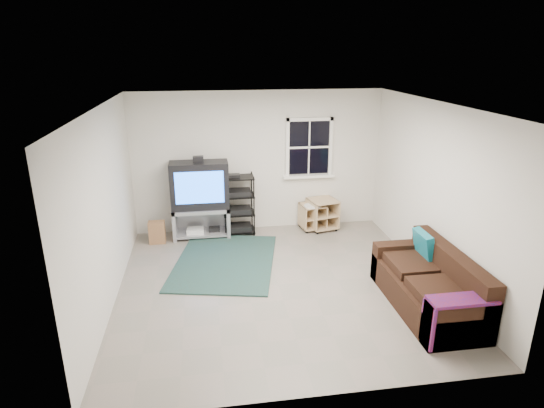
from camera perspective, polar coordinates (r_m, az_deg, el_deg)
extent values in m
plane|color=gray|center=(6.80, 0.79, -10.07)|extent=(4.60, 4.60, 0.00)
plane|color=white|center=(5.98, 0.90, 12.26)|extent=(4.60, 4.60, 0.00)
plane|color=silver|center=(8.46, -1.73, 5.31)|extent=(4.60, 0.00, 4.60)
plane|color=silver|center=(4.20, 6.07, -9.59)|extent=(4.60, 0.00, 4.60)
plane|color=silver|center=(6.33, -20.17, -0.65)|extent=(0.00, 4.60, 4.60)
plane|color=silver|center=(7.01, 19.74, 1.26)|extent=(0.00, 4.60, 4.60)
cube|color=black|center=(8.55, 4.65, 7.12)|extent=(0.80, 0.01, 1.02)
cube|color=white|center=(8.44, 4.78, 10.55)|extent=(0.88, 0.06, 0.06)
cube|color=white|center=(8.65, 4.61, 3.51)|extent=(0.98, 0.14, 0.05)
cube|color=white|center=(8.45, 1.95, 7.03)|extent=(0.06, 0.06, 1.10)
cube|color=white|center=(8.63, 7.35, 7.15)|extent=(0.06, 0.06, 1.10)
cube|color=white|center=(8.54, 4.67, 7.10)|extent=(0.78, 0.04, 0.04)
cube|color=#9F9FA7|center=(8.34, -8.92, -0.61)|extent=(1.03, 0.51, 0.06)
cube|color=#9F9FA7|center=(8.45, -12.10, -2.37)|extent=(0.06, 0.51, 0.56)
cube|color=#9F9FA7|center=(8.44, -5.55, -2.05)|extent=(0.06, 0.51, 0.56)
cube|color=#9F9FA7|center=(8.51, -8.76, -3.54)|extent=(0.90, 0.47, 0.04)
cube|color=#9F9FA7|center=(8.65, -8.84, -1.65)|extent=(1.03, 0.04, 0.56)
cube|color=silver|center=(8.45, -9.61, -3.30)|extent=(0.31, 0.25, 0.08)
cube|color=black|center=(8.49, -7.25, -3.14)|extent=(0.21, 0.18, 0.06)
cube|color=black|center=(8.21, -9.08, 2.37)|extent=(1.03, 0.43, 0.84)
cube|color=#1E65FF|center=(7.99, -9.08, 2.03)|extent=(0.84, 0.01, 0.57)
cube|color=black|center=(8.09, -9.25, 5.57)|extent=(0.18, 0.13, 0.10)
cylinder|color=black|center=(8.22, -5.91, -0.53)|extent=(0.02, 0.02, 1.13)
cylinder|color=black|center=(8.26, -2.27, -0.35)|extent=(0.02, 0.02, 1.13)
cylinder|color=black|center=(8.57, -6.05, 0.29)|extent=(0.02, 0.02, 1.13)
cylinder|color=black|center=(8.61, -2.55, 0.46)|extent=(0.02, 0.02, 1.13)
cube|color=black|center=(8.59, -4.11, -3.27)|extent=(0.57, 0.41, 0.02)
cube|color=black|center=(8.57, -4.12, -2.92)|extent=(0.44, 0.33, 0.09)
cube|color=black|center=(8.47, -4.16, -1.12)|extent=(0.57, 0.41, 0.02)
cube|color=black|center=(8.45, -4.17, -0.76)|extent=(0.44, 0.33, 0.09)
cube|color=black|center=(8.36, -4.22, 1.09)|extent=(0.57, 0.41, 0.02)
cube|color=black|center=(8.34, -4.23, 1.46)|extent=(0.44, 0.33, 0.09)
cube|color=black|center=(8.26, -4.28, 3.36)|extent=(0.57, 0.41, 0.02)
cube|color=tan|center=(8.63, 6.41, 0.46)|extent=(0.59, 0.59, 0.02)
cube|color=tan|center=(8.80, 6.29, -2.72)|extent=(0.59, 0.59, 0.02)
cube|color=tan|center=(8.61, 4.94, -1.34)|extent=(0.13, 0.49, 0.54)
cube|color=tan|center=(8.82, 7.73, -0.95)|extent=(0.13, 0.49, 0.54)
cube|color=tan|center=(8.91, 5.66, -0.65)|extent=(0.45, 0.12, 0.54)
cube|color=tan|center=(8.72, 6.34, -1.28)|extent=(0.54, 0.56, 0.02)
cylinder|color=black|center=(8.57, 5.69, -3.58)|extent=(0.05, 0.05, 0.05)
cylinder|color=black|center=(9.07, 6.84, -2.32)|extent=(0.05, 0.05, 0.05)
cube|color=tan|center=(8.64, 5.15, -0.14)|extent=(0.50, 0.50, 0.02)
cube|color=tan|center=(8.78, 5.07, -2.75)|extent=(0.50, 0.50, 0.02)
cube|color=tan|center=(8.63, 3.80, -1.60)|extent=(0.08, 0.44, 0.44)
cube|color=tan|center=(8.78, 6.39, -1.31)|extent=(0.08, 0.44, 0.44)
cube|color=tan|center=(8.89, 4.60, -1.00)|extent=(0.40, 0.08, 0.44)
cube|color=tan|center=(8.71, 5.11, -1.57)|extent=(0.46, 0.48, 0.02)
cylinder|color=black|center=(8.58, 4.41, -3.51)|extent=(0.05, 0.05, 0.05)
cylinder|color=black|center=(9.01, 5.69, -2.43)|extent=(0.05, 0.05, 0.05)
cylinder|color=silver|center=(8.53, 5.10, -0.23)|extent=(0.31, 0.31, 0.02)
cube|color=black|center=(6.50, 18.77, -10.65)|extent=(0.84, 1.87, 0.39)
cube|color=black|center=(6.46, 21.60, -7.20)|extent=(0.22, 1.87, 0.40)
cube|color=black|center=(7.11, 15.88, -6.84)|extent=(0.84, 0.22, 0.58)
cube|color=black|center=(5.85, 22.56, -13.64)|extent=(0.84, 0.22, 0.58)
cube|color=black|center=(6.06, 19.98, -10.29)|extent=(0.56, 0.67, 0.12)
cube|color=black|center=(6.64, 16.98, -7.27)|extent=(0.56, 0.67, 0.12)
cube|color=teal|center=(6.77, 18.53, -4.87)|extent=(0.19, 0.45, 0.39)
cube|color=navy|center=(5.68, 22.79, -11.03)|extent=(0.78, 0.28, 0.04)
cube|color=navy|center=(5.65, 18.96, -14.14)|extent=(0.04, 0.28, 0.54)
cube|color=black|center=(7.48, -5.92, -7.19)|extent=(1.95, 2.40, 0.03)
cube|color=#9B6A45|center=(8.33, -14.23, -3.45)|extent=(0.28, 0.18, 0.40)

